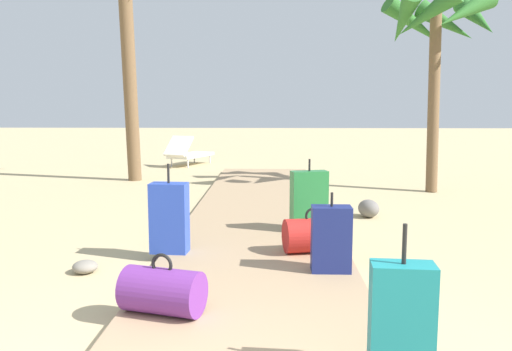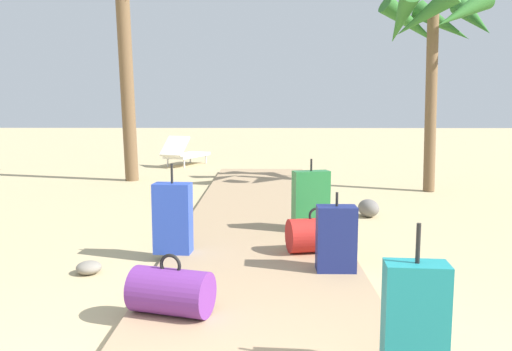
{
  "view_description": "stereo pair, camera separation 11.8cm",
  "coord_description": "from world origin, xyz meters",
  "px_view_note": "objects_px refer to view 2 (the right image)",
  "views": [
    {
      "loc": [
        0.16,
        -1.76,
        1.55
      ],
      "look_at": [
        -0.07,
        5.68,
        0.55
      ],
      "focal_mm": 36.79,
      "sensor_mm": 36.0,
      "label": 1
    },
    {
      "loc": [
        0.04,
        -1.76,
        1.55
      ],
      "look_at": [
        -0.07,
        5.68,
        0.55
      ],
      "focal_mm": 36.79,
      "sensor_mm": 36.0,
      "label": 2
    }
  ],
  "objects_px": {
    "duffel_bag_red": "(316,235)",
    "suitcase_green": "(311,201)",
    "suitcase_blue": "(173,218)",
    "duffel_bag_purple": "(171,291)",
    "lounge_chair": "(184,153)",
    "suitcase_teal": "(415,321)",
    "suitcase_navy": "(336,239)",
    "palm_tree_far_right": "(436,29)"
  },
  "relations": [
    {
      "from": "suitcase_blue",
      "to": "palm_tree_far_right",
      "type": "distance_m",
      "value": 6.42
    },
    {
      "from": "duffel_bag_purple",
      "to": "suitcase_navy",
      "type": "bearing_deg",
      "value": 37.53
    },
    {
      "from": "suitcase_green",
      "to": "suitcase_navy",
      "type": "bearing_deg",
      "value": -86.57
    },
    {
      "from": "suitcase_green",
      "to": "lounge_chair",
      "type": "height_order",
      "value": "suitcase_green"
    },
    {
      "from": "palm_tree_far_right",
      "to": "lounge_chair",
      "type": "relative_size",
      "value": 2.15
    },
    {
      "from": "suitcase_teal",
      "to": "lounge_chair",
      "type": "height_order",
      "value": "suitcase_teal"
    },
    {
      "from": "duffel_bag_purple",
      "to": "palm_tree_far_right",
      "type": "xyz_separation_m",
      "value": [
        3.69,
        6.0,
        2.63
      ]
    },
    {
      "from": "suitcase_green",
      "to": "suitcase_teal",
      "type": "bearing_deg",
      "value": -85.65
    },
    {
      "from": "duffel_bag_red",
      "to": "duffel_bag_purple",
      "type": "height_order",
      "value": "duffel_bag_red"
    },
    {
      "from": "lounge_chair",
      "to": "suitcase_green",
      "type": "bearing_deg",
      "value": -70.52
    },
    {
      "from": "suitcase_green",
      "to": "palm_tree_far_right",
      "type": "height_order",
      "value": "palm_tree_far_right"
    },
    {
      "from": "duffel_bag_red",
      "to": "suitcase_green",
      "type": "relative_size",
      "value": 0.73
    },
    {
      "from": "suitcase_blue",
      "to": "suitcase_teal",
      "type": "xyz_separation_m",
      "value": [
        1.72,
        -2.42,
        -0.03
      ]
    },
    {
      "from": "duffel_bag_red",
      "to": "lounge_chair",
      "type": "xyz_separation_m",
      "value": [
        -2.57,
        8.23,
        0.07
      ]
    },
    {
      "from": "duffel_bag_red",
      "to": "palm_tree_far_right",
      "type": "distance_m",
      "value": 5.69
    },
    {
      "from": "suitcase_navy",
      "to": "duffel_bag_purple",
      "type": "distance_m",
      "value": 1.64
    },
    {
      "from": "suitcase_blue",
      "to": "suitcase_green",
      "type": "bearing_deg",
      "value": 33.06
    },
    {
      "from": "duffel_bag_red",
      "to": "suitcase_navy",
      "type": "bearing_deg",
      "value": -79.47
    },
    {
      "from": "suitcase_blue",
      "to": "suitcase_navy",
      "type": "bearing_deg",
      "value": -19.87
    },
    {
      "from": "suitcase_teal",
      "to": "suitcase_navy",
      "type": "bearing_deg",
      "value": 95.1
    },
    {
      "from": "duffel_bag_red",
      "to": "suitcase_navy",
      "type": "relative_size",
      "value": 0.87
    },
    {
      "from": "duffel_bag_purple",
      "to": "lounge_chair",
      "type": "distance_m",
      "value": 9.94
    },
    {
      "from": "suitcase_navy",
      "to": "duffel_bag_red",
      "type": "bearing_deg",
      "value": 100.53
    },
    {
      "from": "suitcase_navy",
      "to": "suitcase_teal",
      "type": "distance_m",
      "value": 1.87
    },
    {
      "from": "palm_tree_far_right",
      "to": "suitcase_blue",
      "type": "bearing_deg",
      "value": -131.6
    },
    {
      "from": "duffel_bag_red",
      "to": "suitcase_blue",
      "type": "bearing_deg",
      "value": -177.91
    },
    {
      "from": "suitcase_teal",
      "to": "palm_tree_far_right",
      "type": "height_order",
      "value": "palm_tree_far_right"
    },
    {
      "from": "duffel_bag_purple",
      "to": "suitcase_blue",
      "type": "distance_m",
      "value": 1.59
    },
    {
      "from": "suitcase_green",
      "to": "palm_tree_far_right",
      "type": "distance_m",
      "value": 4.93
    },
    {
      "from": "palm_tree_far_right",
      "to": "lounge_chair",
      "type": "distance_m",
      "value": 6.86
    },
    {
      "from": "suitcase_green",
      "to": "suitcase_teal",
      "type": "distance_m",
      "value": 3.38
    },
    {
      "from": "suitcase_blue",
      "to": "suitcase_teal",
      "type": "distance_m",
      "value": 2.97
    },
    {
      "from": "duffel_bag_red",
      "to": "duffel_bag_purple",
      "type": "distance_m",
      "value": 2.0
    },
    {
      "from": "suitcase_navy",
      "to": "duffel_bag_purple",
      "type": "bearing_deg",
      "value": -142.47
    },
    {
      "from": "duffel_bag_purple",
      "to": "suitcase_blue",
      "type": "bearing_deg",
      "value": 99.17
    },
    {
      "from": "suitcase_navy",
      "to": "lounge_chair",
      "type": "distance_m",
      "value": 9.25
    },
    {
      "from": "suitcase_green",
      "to": "suitcase_blue",
      "type": "bearing_deg",
      "value": -146.94
    },
    {
      "from": "duffel_bag_red",
      "to": "suitcase_teal",
      "type": "height_order",
      "value": "suitcase_teal"
    },
    {
      "from": "duffel_bag_red",
      "to": "lounge_chair",
      "type": "relative_size",
      "value": 0.38
    },
    {
      "from": "suitcase_navy",
      "to": "duffel_bag_purple",
      "type": "height_order",
      "value": "suitcase_navy"
    },
    {
      "from": "duffel_bag_red",
      "to": "suitcase_blue",
      "type": "distance_m",
      "value": 1.45
    },
    {
      "from": "suitcase_navy",
      "to": "palm_tree_far_right",
      "type": "distance_m",
      "value": 6.08
    }
  ]
}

